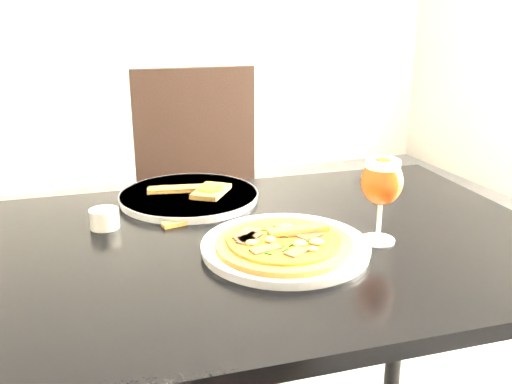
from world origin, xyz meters
name	(u,v)px	position (x,y,z in m)	size (l,w,h in m)	color
dining_table	(261,280)	(0.13, 0.12, 0.66)	(1.25, 0.88, 0.75)	black
chair_far	(204,201)	(0.23, 0.95, 0.54)	(0.49, 0.49, 0.99)	black
plate_main	(285,247)	(0.16, 0.05, 0.76)	(0.32, 0.32, 0.02)	silver
pizza	(285,243)	(0.15, 0.03, 0.78)	(0.26, 0.26, 0.03)	brown
plate_second	(189,196)	(0.06, 0.40, 0.76)	(0.33, 0.33, 0.02)	silver
crust_scraps	(199,190)	(0.08, 0.40, 0.77)	(0.20, 0.14, 0.02)	brown
loose_crust	(186,221)	(0.01, 0.26, 0.75)	(0.10, 0.02, 0.01)	brown
sauce_cup	(104,218)	(-0.15, 0.29, 0.77)	(0.06, 0.06, 0.04)	beige
beer_glass	(382,182)	(0.35, 0.03, 0.87)	(0.08, 0.08, 0.17)	silver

